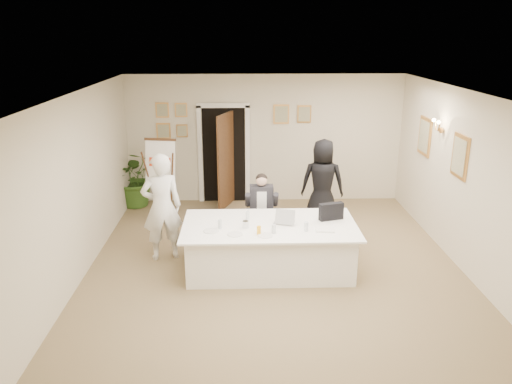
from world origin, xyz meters
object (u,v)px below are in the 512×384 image
object	(u,v)px
potted_palm	(136,178)
laptop_bag	(331,211)
conference_table	(269,247)
seated_man	(262,209)
laptop	(284,214)
paper_stack	(325,230)
oj_glass	(259,230)
steel_jug	(246,224)
standing_woman	(322,182)
standing_man	(162,207)
flip_chart	(163,185)

from	to	relation	value
potted_palm	laptop_bag	world-z (taller)	potted_palm
conference_table	laptop_bag	xyz separation A→B (m)	(1.00, 0.18, 0.52)
seated_man	conference_table	bearing A→B (deg)	-85.31
conference_table	potted_palm	size ratio (longest dim) A/B	2.17
conference_table	laptop	size ratio (longest dim) A/B	8.10
seated_man	paper_stack	xyz separation A→B (m)	(0.91, -1.30, 0.13)
laptop_bag	oj_glass	distance (m)	1.32
laptop	steel_jug	bearing A→B (deg)	-145.00
standing_woman	paper_stack	xyz separation A→B (m)	(-0.32, -2.27, -0.06)
potted_palm	paper_stack	bearing A→B (deg)	-44.43
laptop	steel_jug	xyz separation A→B (m)	(-0.61, -0.20, -0.08)
potted_palm	standing_woman	bearing A→B (deg)	-17.28
laptop_bag	standing_man	bearing A→B (deg)	157.01
standing_man	oj_glass	world-z (taller)	standing_man
laptop_bag	paper_stack	size ratio (longest dim) A/B	1.39
standing_man	laptop	distance (m)	2.03
conference_table	paper_stack	world-z (taller)	paper_stack
laptop	laptop_bag	bearing A→B (deg)	25.06
seated_man	standing_man	xyz separation A→B (m)	(-1.66, -0.53, 0.25)
paper_stack	flip_chart	bearing A→B (deg)	138.82
seated_man	standing_man	bearing A→B (deg)	-162.32
laptop_bag	oj_glass	bearing A→B (deg)	-170.36
flip_chart	laptop	world-z (taller)	flip_chart
standing_man	steel_jug	bearing A→B (deg)	139.72
flip_chart	oj_glass	distance (m)	3.14
paper_stack	seated_man	bearing A→B (deg)	125.01
flip_chart	laptop	bearing A→B (deg)	-43.50
potted_palm	paper_stack	xyz separation A→B (m)	(3.54, -3.47, 0.16)
seated_man	oj_glass	xyz separation A→B (m)	(-0.10, -1.42, 0.18)
standing_man	steel_jug	world-z (taller)	standing_man
seated_man	laptop_bag	world-z (taller)	seated_man
standing_woman	steel_jug	distance (m)	2.61
laptop	oj_glass	bearing A→B (deg)	-114.72
seated_man	flip_chart	world-z (taller)	flip_chart
standing_woman	oj_glass	distance (m)	2.73
oj_glass	laptop_bag	bearing A→B (deg)	26.18
laptop_bag	conference_table	bearing A→B (deg)	173.83
laptop	flip_chart	bearing A→B (deg)	153.45
flip_chart	oj_glass	world-z (taller)	flip_chart
standing_man	laptop_bag	world-z (taller)	standing_man
seated_man	potted_palm	size ratio (longest dim) A/B	1.05
standing_woman	steel_jug	world-z (taller)	standing_woman
seated_man	flip_chart	size ratio (longest dim) A/B	0.79
standing_man	laptop	size ratio (longest dim) A/B	5.39
flip_chart	standing_woman	size ratio (longest dim) A/B	0.98
laptop	oj_glass	distance (m)	0.64
laptop	conference_table	bearing A→B (deg)	-145.69
seated_man	steel_jug	distance (m)	1.20
oj_glass	steel_jug	bearing A→B (deg)	125.68
laptop	steel_jug	distance (m)	0.65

